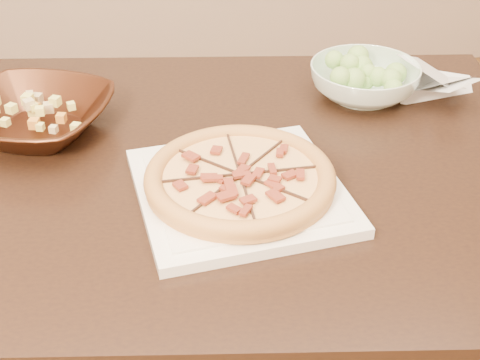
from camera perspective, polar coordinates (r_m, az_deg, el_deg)
The scene contains 8 objects.
dining_table at distance 1.20m, azimuth -6.32°, elevation -2.67°, with size 1.41×1.00×0.75m.
plate at distance 1.03m, azimuth -0.00°, elevation -0.89°, with size 0.35×0.35×0.02m.
pizza at distance 1.02m, azimuth -0.00°, elevation 0.19°, with size 0.29×0.29×0.03m.
bronze_bowl at distance 1.24m, azimuth -17.16°, elevation 5.17°, with size 0.27×0.27×0.07m, color #4A2717.
mixed_dish at distance 1.22m, azimuth -17.60°, elevation 7.06°, with size 0.12×0.13×0.03m.
salad_bowl at distance 1.34m, azimuth 10.54°, elevation 8.29°, with size 0.21×0.21×0.07m, color silver.
salad at distance 1.32m, azimuth 10.78°, elevation 10.27°, with size 0.11×0.11×0.04m.
cling_film at distance 1.37m, azimuth 15.87°, elevation 7.81°, with size 0.14×0.12×0.05m, color white, non-canonical shape.
Camera 1 is at (-0.20, -0.88, 1.35)m, focal length 50.00 mm.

